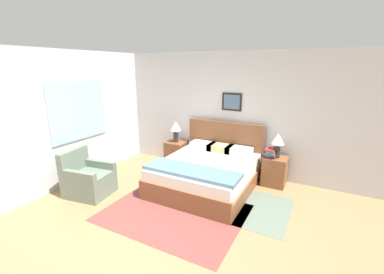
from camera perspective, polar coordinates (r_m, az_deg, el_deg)
The scene contains 16 objects.
ground_plane at distance 3.86m, azimuth -11.60°, elevation -21.27°, with size 16.00×16.00×0.00m, color #99754C.
wall_back at distance 5.70m, azimuth 6.43°, elevation 5.36°, with size 7.06×0.09×2.60m.
wall_left at distance 5.88m, azimuth -21.41°, elevation 4.72°, with size 0.08×5.26×2.60m.
area_rug_main at distance 4.34m, azimuth -4.04°, elevation -16.40°, with size 2.18×1.66×0.01m.
area_rug_bedside at distance 4.54m, azimuth 15.29°, elevation -15.42°, with size 0.87×1.27×0.01m.
bed at distance 5.02m, azimuth 3.32°, elevation -7.86°, with size 1.71×1.94×1.13m.
armchair at distance 5.14m, azimuth -22.19°, elevation -8.74°, with size 0.84×0.76×0.84m.
nightstand_near_window at distance 6.14m, azimuth -3.50°, elevation -3.63°, with size 0.44×0.45×0.58m.
nightstand_by_door at distance 5.38m, azimuth 17.88°, elevation -7.20°, with size 0.44×0.45×0.58m.
table_lamp_near_window at distance 5.96m, azimuth -3.65°, elevation 1.99°, with size 0.25×0.25×0.49m.
table_lamp_by_door at distance 5.18m, azimuth 18.51°, elevation -0.88°, with size 0.25×0.25×0.49m.
book_thick_bottom at distance 5.25m, azimuth 17.00°, elevation -4.12°, with size 0.22×0.29×0.03m.
book_hardcover_middle at distance 5.24m, azimuth 17.03°, elevation -3.76°, with size 0.24×0.26×0.04m.
book_novel_upper at distance 5.23m, azimuth 17.06°, elevation -3.41°, with size 0.21×0.29×0.03m.
book_slim_near_top at distance 5.22m, azimuth 17.09°, elevation -3.03°, with size 0.20×0.25×0.04m.
book_paperback_top at distance 5.21m, azimuth 17.13°, elevation -2.66°, with size 0.21×0.26×0.03m.
Camera 1 is at (2.06, -2.33, 2.29)m, focal length 24.00 mm.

